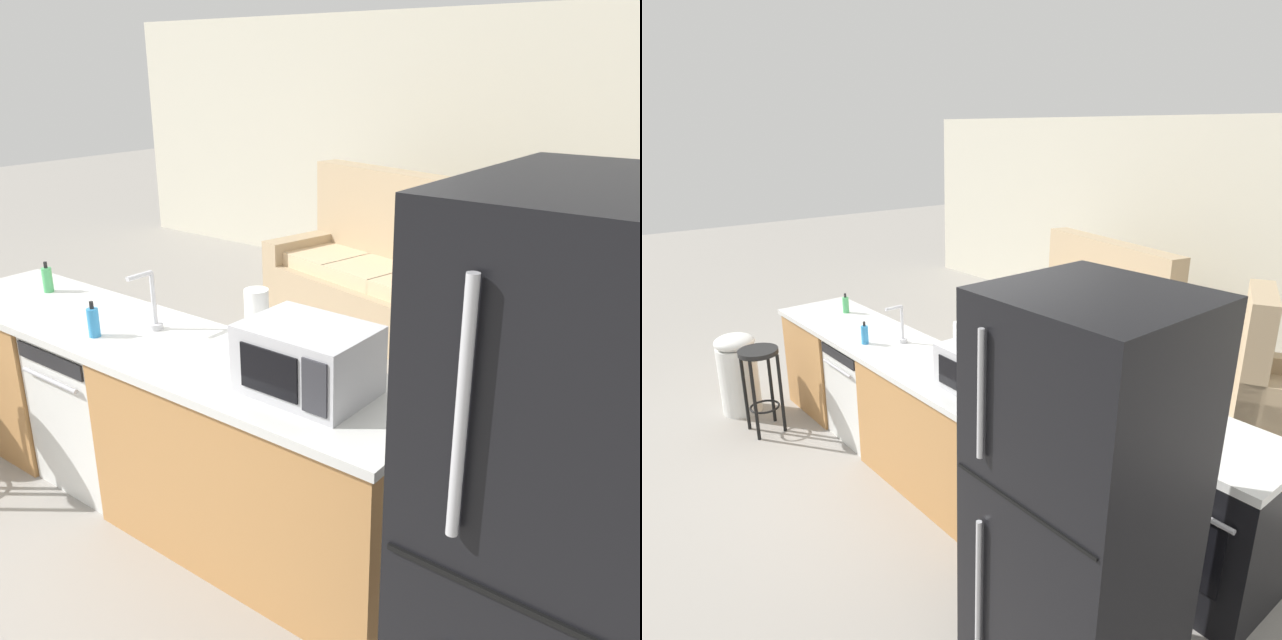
{
  "view_description": "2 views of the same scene",
  "coord_description": "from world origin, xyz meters",
  "views": [
    {
      "loc": [
        2.58,
        -1.9,
        2.12
      ],
      "look_at": [
        0.61,
        0.74,
        0.87
      ],
      "focal_mm": 38.0,
      "sensor_mm": 36.0,
      "label": 1
    },
    {
      "loc": [
        3.54,
        -2.13,
        2.45
      ],
      "look_at": [
        0.51,
        0.33,
        1.14
      ],
      "focal_mm": 32.0,
      "sensor_mm": 36.0,
      "label": 2
    }
  ],
  "objects": [
    {
      "name": "microwave",
      "position": [
        1.1,
        -0.0,
        1.04
      ],
      "size": [
        0.5,
        0.37,
        0.28
      ],
      "color": "#B7B7BC",
      "rests_on": "kitchen_counter"
    },
    {
      "name": "bar_stool",
      "position": [
        -0.87,
        -0.7,
        0.54
      ],
      "size": [
        0.32,
        0.32,
        0.74
      ],
      "color": "black",
      "rests_on": "ground_plane"
    },
    {
      "name": "armchair",
      "position": [
        1.83,
        2.66,
        0.35
      ],
      "size": [
        1.09,
        1.12,
        1.2
      ],
      "color": "tan",
      "rests_on": "ground_plane"
    },
    {
      "name": "dishwasher",
      "position": [
        -0.25,
        -0.0,
        0.42
      ],
      "size": [
        0.58,
        0.61,
        0.84
      ],
      "color": "silver",
      "rests_on": "ground_plane"
    },
    {
      "name": "refrigerator",
      "position": [
        2.35,
        -0.55,
        0.96
      ],
      "size": [
        0.72,
        0.73,
        1.91
      ],
      "color": "black",
      "rests_on": "ground_plane"
    },
    {
      "name": "couch",
      "position": [
        -0.3,
        2.88,
        0.39
      ],
      "size": [
        2.15,
        1.32,
        1.27
      ],
      "color": "tan",
      "rests_on": "ground_plane"
    },
    {
      "name": "sink_faucet",
      "position": [
        0.09,
        0.07,
        1.03
      ],
      "size": [
        0.07,
        0.18,
        0.3
      ],
      "color": "silver",
      "rests_on": "kitchen_counter"
    },
    {
      "name": "ground_plane",
      "position": [
        0.0,
        0.0,
        0.0
      ],
      "size": [
        24.0,
        24.0,
        0.0
      ],
      "primitive_type": "plane",
      "color": "gray"
    },
    {
      "name": "kitchen_counter",
      "position": [
        0.24,
        0.0,
        0.42
      ],
      "size": [
        2.94,
        0.66,
        0.9
      ],
      "color": "#B77F47",
      "rests_on": "ground_plane"
    },
    {
      "name": "stove_range",
      "position": [
        2.35,
        0.55,
        0.45
      ],
      "size": [
        0.76,
        0.68,
        0.9
      ],
      "color": "black",
      "rests_on": "ground_plane"
    },
    {
      "name": "soap_bottle",
      "position": [
        -0.07,
        -0.15,
        0.97
      ],
      "size": [
        0.06,
        0.06,
        0.18
      ],
      "color": "#338CCC",
      "rests_on": "kitchen_counter"
    },
    {
      "name": "kettle",
      "position": [
        2.18,
        0.42,
        0.99
      ],
      "size": [
        0.21,
        0.17,
        0.19
      ],
      "color": "black",
      "rests_on": "stove_range"
    },
    {
      "name": "paper_towel_roll",
      "position": [
        0.65,
        0.21,
        1.04
      ],
      "size": [
        0.14,
        0.14,
        0.28
      ],
      "color": "#4C4C51",
      "rests_on": "kitchen_counter"
    },
    {
      "name": "wall_back",
      "position": [
        0.3,
        4.2,
        1.3
      ],
      "size": [
        10.0,
        0.06,
        2.6
      ],
      "color": "beige",
      "rests_on": "ground_plane"
    },
    {
      "name": "dish_soap_bottle",
      "position": [
        -0.85,
        0.11,
        0.97
      ],
      "size": [
        0.06,
        0.06,
        0.18
      ],
      "color": "#4CB266",
      "rests_on": "kitchen_counter"
    },
    {
      "name": "trash_bin",
      "position": [
        -1.36,
        -0.73,
        0.38
      ],
      "size": [
        0.35,
        0.35,
        0.74
      ],
      "color": "white",
      "rests_on": "ground_plane"
    }
  ]
}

